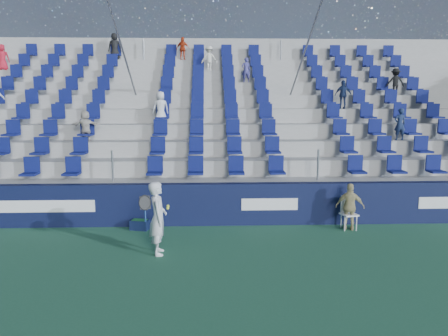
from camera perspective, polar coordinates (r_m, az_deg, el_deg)
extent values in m
plane|color=#2A6344|center=(9.67, -0.57, -12.68)|extent=(70.00, 70.00, 0.00)
cube|color=#0E1435|center=(12.49, -0.98, -4.74)|extent=(24.00, 0.30, 1.20)
cube|color=white|center=(13.21, -23.27, -4.63)|extent=(3.20, 0.02, 0.34)
cube|color=white|center=(12.45, 5.98, -4.74)|extent=(1.60, 0.02, 0.34)
cube|color=#A8A7A2|center=(13.05, -1.03, -4.13)|extent=(24.00, 0.85, 1.20)
cube|color=#A8A7A2|center=(13.83, -1.11, -2.32)|extent=(24.00, 0.85, 1.70)
cube|color=#A8A7A2|center=(14.62, -1.17, -0.70)|extent=(24.00, 0.85, 2.20)
cube|color=#A8A7A2|center=(15.42, -1.23, 0.76)|extent=(24.00, 0.85, 2.70)
cube|color=#A8A7A2|center=(16.22, -1.28, 2.07)|extent=(24.00, 0.85, 3.20)
cube|color=#A8A7A2|center=(17.04, -1.33, 3.25)|extent=(24.00, 0.85, 3.70)
cube|color=#A8A7A2|center=(17.86, -1.37, 4.33)|extent=(24.00, 0.85, 4.20)
cube|color=#A8A7A2|center=(18.69, -1.41, 5.31)|extent=(24.00, 0.85, 4.70)
cube|color=#A8A7A2|center=(19.53, -1.45, 6.21)|extent=(24.00, 0.85, 5.20)
cube|color=#A8A7A2|center=(20.18, -1.48, 7.72)|extent=(24.00, 0.50, 6.20)
cube|color=#0E1554|center=(12.87, -1.05, -0.01)|extent=(16.05, 0.50, 0.70)
cube|color=#0E1554|center=(13.64, -1.12, 2.63)|extent=(16.05, 0.50, 0.70)
cube|color=#0E1554|center=(14.44, -1.19, 4.98)|extent=(16.05, 0.50, 0.70)
cube|color=#0E1554|center=(15.26, -1.25, 7.08)|extent=(16.05, 0.50, 0.70)
cube|color=#0E1554|center=(16.10, -1.31, 8.97)|extent=(16.05, 0.50, 0.70)
cube|color=#0E1554|center=(16.96, -1.36, 10.67)|extent=(16.05, 0.50, 0.70)
cube|color=#0E1554|center=(17.83, -1.40, 12.20)|extent=(16.05, 0.50, 0.70)
cube|color=#0E1554|center=(18.71, -1.44, 13.59)|extent=(16.05, 0.50, 0.70)
cube|color=#0E1554|center=(19.60, -1.48, 14.85)|extent=(16.05, 0.50, 0.70)
cylinder|color=gray|center=(16.35, -12.11, 11.58)|extent=(0.06, 7.68, 4.55)
cylinder|color=gray|center=(16.44, 9.42, 11.64)|extent=(0.06, 7.68, 4.55)
imported|color=#3B397F|center=(17.85, 2.89, 12.64)|extent=(0.38, 0.27, 0.98)
imported|color=red|center=(19.59, -5.40, 15.25)|extent=(0.62, 0.39, 0.99)
imported|color=silver|center=(15.29, -8.28, 7.78)|extent=(0.63, 0.51, 1.12)
imported|color=black|center=(18.41, 21.48, 10.43)|extent=(0.72, 0.49, 1.02)
imported|color=red|center=(20.46, -26.97, 12.75)|extent=(0.59, 0.46, 1.06)
imported|color=#1A294E|center=(16.81, 15.30, 9.23)|extent=(0.61, 0.27, 1.03)
imported|color=#172446|center=(15.74, 21.99, 5.32)|extent=(0.39, 0.25, 1.06)
imported|color=silver|center=(18.67, -1.94, 14.08)|extent=(0.68, 0.41, 1.02)
imported|color=black|center=(19.97, -14.08, 15.11)|extent=(0.61, 0.46, 1.13)
imported|color=beige|center=(14.91, -17.62, 5.27)|extent=(0.94, 0.33, 1.00)
imported|color=silver|center=(10.24, -8.63, -6.49)|extent=(0.48, 0.67, 1.71)
cylinder|color=navy|center=(10.00, -10.24, -6.15)|extent=(0.03, 0.03, 0.28)
torus|color=black|center=(9.92, -10.29, -4.48)|extent=(0.30, 0.17, 0.28)
plane|color=#262626|center=(9.92, -10.29, -4.48)|extent=(0.30, 0.16, 0.29)
sphere|color=#CED832|center=(9.95, -7.36, -5.22)|extent=(0.07, 0.07, 0.07)
sphere|color=#CED832|center=(10.00, -7.33, -4.97)|extent=(0.07, 0.07, 0.07)
cube|color=white|center=(12.57, 16.02, -5.85)|extent=(0.49, 0.49, 0.04)
cube|color=white|center=(12.68, 15.80, -4.54)|extent=(0.40, 0.13, 0.50)
cylinder|color=white|center=(12.43, 15.49, -7.05)|extent=(0.03, 0.03, 0.40)
cylinder|color=white|center=(12.53, 16.92, -6.98)|extent=(0.03, 0.03, 0.40)
cylinder|color=white|center=(12.73, 15.04, -6.65)|extent=(0.03, 0.03, 0.40)
cylinder|color=white|center=(12.83, 16.45, -6.59)|extent=(0.03, 0.03, 0.40)
imported|color=tan|center=(12.47, 16.14, -4.89)|extent=(0.82, 0.54, 1.30)
cube|color=#0F1837|center=(12.37, -10.93, -7.28)|extent=(0.55, 0.43, 0.27)
cube|color=#1E662D|center=(12.35, -10.94, -7.00)|extent=(0.45, 0.32, 0.16)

